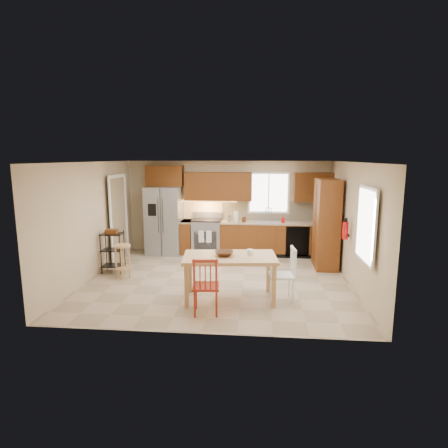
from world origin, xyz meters
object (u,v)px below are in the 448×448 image
bar_stool (123,262)px  utility_cart (113,252)px  table_bowl (224,256)px  pantry (326,224)px  fire_extinguisher (345,230)px  refrigerator (164,220)px  chair_white (282,274)px  range_stove (207,237)px  chair_red (206,285)px  table_jar (250,253)px  soap_bottle (283,219)px  dining_table (230,278)px

bar_stool → utility_cart: size_ratio=0.79×
table_bowl → bar_stool: bearing=156.1°
pantry → fire_extinguisher: 1.07m
refrigerator → chair_white: 4.36m
chair_white → range_stove: bearing=23.7°
chair_white → utility_cart: 3.97m
utility_cart → fire_extinguisher: bearing=-4.9°
range_stove → chair_red: size_ratio=0.93×
refrigerator → bar_stool: bearing=-99.8°
refrigerator → chair_red: bearing=-66.6°
refrigerator → table_bowl: refrigerator is taller
pantry → table_jar: 2.80m
fire_extinguisher → bar_stool: size_ratio=0.48×
chair_red → utility_cart: (-2.43, 2.07, -0.02)m
range_stove → table_jar: size_ratio=5.99×
utility_cart → bar_stool: bearing=-50.2°
refrigerator → utility_cart: size_ratio=1.93×
chair_white → bar_stool: size_ratio=1.32×
table_bowl → bar_stool: size_ratio=0.46×
table_jar → range_stove: bearing=111.4°
soap_bottle → utility_cart: (-3.93, -1.77, -0.52)m
soap_bottle → bar_stool: bearing=-148.6°
dining_table → table_jar: 0.59m
soap_bottle → table_jar: (-0.79, -3.08, -0.14)m
chair_red → table_jar: 1.10m
soap_bottle → fire_extinguisher: size_ratio=0.53×
pantry → chair_red: bearing=-129.9°
dining_table → chair_red: size_ratio=1.70×
refrigerator → pantry: 4.23m
refrigerator → table_jar: refrigerator is taller
chair_red → table_bowl: size_ratio=2.90×
utility_cart → pantry: bearing=7.2°
utility_cart → soap_bottle: bearing=21.3°
table_bowl → chair_white: bearing=2.7°
soap_bottle → dining_table: soap_bottle is taller
bar_stool → utility_cart: (-0.37, 0.40, 0.10)m
refrigerator → fire_extinguisher: (4.33, -1.98, 0.19)m
fire_extinguisher → bar_stool: bearing=-177.3°
table_jar → bar_stool: (-2.77, 0.91, -0.49)m
refrigerator → chair_red: refrigerator is taller
dining_table → utility_cart: utility_cart is taller
table_bowl → utility_cart: 3.05m
range_stove → utility_cart: utility_cart is taller
fire_extinguisher → utility_cart: fire_extinguisher is taller
utility_cart → chair_red: bearing=-43.4°
refrigerator → table_bowl: 3.74m
pantry → utility_cart: bearing=-169.9°
chair_white → chair_red: bearing=112.5°
chair_red → soap_bottle: bearing=62.8°
pantry → fire_extinguisher: bearing=-79.2°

